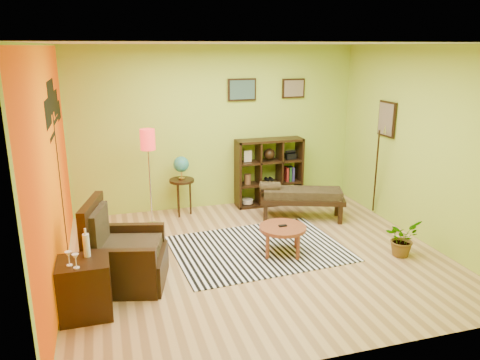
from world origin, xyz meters
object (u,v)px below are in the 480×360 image
object	(u,v)px
side_cabinet	(85,287)
bench	(300,196)
globe_table	(181,171)
potted_plant	(402,242)
coffee_table	(283,230)
floor_lamp	(148,148)
cube_shelf	(270,172)
armchair	(123,259)

from	to	relation	value
side_cabinet	bench	xyz separation A→B (m)	(3.34, 2.03, 0.08)
globe_table	potted_plant	xyz separation A→B (m)	(2.60, -2.44, -0.57)
coffee_table	floor_lamp	distance (m)	2.43
bench	potted_plant	bearing A→B (deg)	-65.50
floor_lamp	globe_table	distance (m)	0.83
coffee_table	bench	size ratio (longest dim) A/B	0.45
bench	floor_lamp	bearing A→B (deg)	170.97
bench	coffee_table	bearing A→B (deg)	-123.13
cube_shelf	bench	bearing A→B (deg)	-75.39
cube_shelf	bench	size ratio (longest dim) A/B	0.83
bench	armchair	bearing A→B (deg)	-153.95
cube_shelf	side_cabinet	bearing A→B (deg)	-137.25
armchair	bench	distance (m)	3.25
coffee_table	cube_shelf	bearing A→B (deg)	74.95
coffee_table	globe_table	distance (m)	2.24
armchair	floor_lamp	xyz separation A→B (m)	(0.53, 1.80, 0.95)
floor_lamp	globe_table	world-z (taller)	floor_lamp
armchair	floor_lamp	distance (m)	2.11
side_cabinet	potted_plant	size ratio (longest dim) A/B	1.88
bench	potted_plant	distance (m)	1.88
floor_lamp	potted_plant	world-z (taller)	floor_lamp
coffee_table	side_cabinet	world-z (taller)	side_cabinet
armchair	globe_table	world-z (taller)	armchair
coffee_table	cube_shelf	size ratio (longest dim) A/B	0.54
coffee_table	armchair	world-z (taller)	armchair
globe_table	coffee_table	bearing A→B (deg)	-61.16
bench	potted_plant	xyz separation A→B (m)	(0.77, -1.70, -0.21)
side_cabinet	cube_shelf	xyz separation A→B (m)	(3.11, 2.88, 0.28)
cube_shelf	coffee_table	bearing A→B (deg)	-105.05
floor_lamp	side_cabinet	bearing A→B (deg)	-111.61
globe_table	bench	xyz separation A→B (m)	(1.83, -0.74, -0.37)
coffee_table	bench	distance (m)	1.41
floor_lamp	cube_shelf	size ratio (longest dim) A/B	1.30
coffee_table	bench	bearing A→B (deg)	56.87
globe_table	side_cabinet	bearing A→B (deg)	-118.58
side_cabinet	floor_lamp	bearing A→B (deg)	68.39
side_cabinet	globe_table	size ratio (longest dim) A/B	0.93
globe_table	cube_shelf	xyz separation A→B (m)	(1.60, 0.11, -0.17)
globe_table	potted_plant	distance (m)	3.61
globe_table	bench	size ratio (longest dim) A/B	0.70
coffee_table	globe_table	world-z (taller)	globe_table
side_cabinet	cube_shelf	bearing A→B (deg)	42.75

